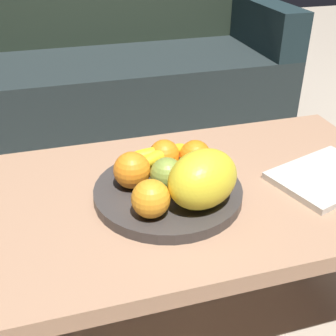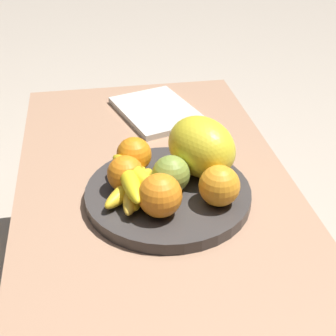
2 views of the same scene
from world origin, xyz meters
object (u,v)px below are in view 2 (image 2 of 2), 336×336
at_px(fruit_bowl, 168,194).
at_px(banana_bunch, 133,183).
at_px(apple_front, 171,174).
at_px(melon_large_front, 201,147).
at_px(magazine, 157,111).
at_px(orange_front, 160,195).
at_px(coffee_table, 157,207).
at_px(orange_left, 126,174).
at_px(orange_back, 219,186).
at_px(orange_right, 134,155).

distance_m(fruit_bowl, banana_bunch, 0.08).
relative_size(fruit_bowl, apple_front, 4.42).
relative_size(melon_large_front, magazine, 0.64).
bearing_deg(melon_large_front, orange_front, 139.97).
distance_m(coffee_table, orange_front, 0.16).
bearing_deg(orange_left, fruit_bowl, -99.98).
bearing_deg(fruit_bowl, apple_front, -125.64).
relative_size(coffee_table, orange_front, 13.19).
relative_size(melon_large_front, orange_back, 2.02).
distance_m(fruit_bowl, apple_front, 0.05).
relative_size(orange_right, banana_bunch, 0.42).
height_order(fruit_bowl, melon_large_front, melon_large_front).
bearing_deg(orange_left, orange_right, -19.61).
relative_size(orange_back, apple_front, 1.05).
height_order(coffee_table, melon_large_front, melon_large_front).
distance_m(coffee_table, banana_bunch, 0.13).
xyz_separation_m(coffee_table, magazine, (0.34, -0.05, 0.06)).
height_order(orange_left, magazine, orange_left).
bearing_deg(apple_front, magazine, -4.58).
bearing_deg(banana_bunch, melon_large_front, -67.91).
bearing_deg(orange_front, magazine, -7.92).
xyz_separation_m(banana_bunch, magazine, (0.39, -0.11, -0.04)).
distance_m(orange_left, banana_bunch, 0.03).
xyz_separation_m(orange_front, orange_back, (0.01, -0.11, -0.00)).
xyz_separation_m(coffee_table, banana_bunch, (-0.05, 0.05, 0.10)).
distance_m(melon_large_front, orange_left, 0.17).
relative_size(orange_left, orange_back, 0.92).
relative_size(apple_front, magazine, 0.30).
bearing_deg(melon_large_front, orange_left, 102.94).
bearing_deg(banana_bunch, apple_front, -86.04).
xyz_separation_m(melon_large_front, banana_bunch, (-0.06, 0.15, -0.03)).
xyz_separation_m(orange_left, apple_front, (-0.02, -0.09, 0.00)).
bearing_deg(orange_front, fruit_bowl, -20.32).
bearing_deg(orange_right, fruit_bowl, -145.24).
distance_m(melon_large_front, orange_back, 0.11).
bearing_deg(coffee_table, orange_right, 45.40).
bearing_deg(apple_front, orange_front, 155.11).
xyz_separation_m(melon_large_front, orange_front, (-0.13, 0.11, -0.02)).
xyz_separation_m(coffee_table, orange_back, (-0.10, -0.10, 0.11)).
bearing_deg(orange_left, orange_front, -148.51).
relative_size(melon_large_front, apple_front, 2.12).
height_order(orange_left, apple_front, apple_front).
relative_size(orange_front, orange_back, 1.04).
height_order(melon_large_front, orange_front, melon_large_front).
xyz_separation_m(melon_large_front, orange_left, (-0.04, 0.16, -0.02)).
bearing_deg(fruit_bowl, orange_right, 34.76).
bearing_deg(banana_bunch, orange_back, -108.16).
bearing_deg(orange_back, apple_front, 55.28).
bearing_deg(orange_left, melon_large_front, -77.06).
height_order(orange_left, banana_bunch, orange_left).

